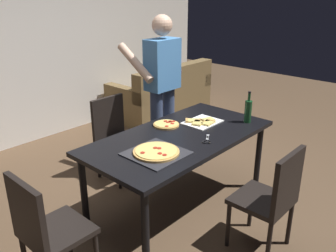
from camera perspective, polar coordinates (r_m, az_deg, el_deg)
ground_plane at (r=3.62m, az=1.80°, el=-12.48°), size 12.00×12.00×0.00m
back_wall at (r=5.13m, az=-21.29°, el=13.05°), size 6.40×0.10×2.80m
dining_table at (r=3.29m, az=1.94°, el=-2.59°), size 1.81×0.91×0.75m
chair_near_camera at (r=2.92m, az=16.35°, el=-10.55°), size 0.42×0.42×0.90m
chair_far_side at (r=3.98m, az=-8.47°, el=-1.08°), size 0.42×0.42×0.90m
chair_left_end at (r=2.61m, az=-19.05°, el=-15.04°), size 0.42×0.42×0.90m
couch at (r=6.00m, az=-0.78°, el=4.75°), size 1.71×0.86×0.85m
person_serving_pizza at (r=4.01m, az=-1.05°, el=6.66°), size 0.55×0.54×1.75m
pepperoni_pizza_on_tray at (r=2.89m, az=-1.89°, el=-4.21°), size 0.44×0.44×0.04m
pizza_slices_on_towel at (r=3.56m, az=5.40°, el=0.68°), size 0.36×0.30×0.03m
wine_bottle at (r=3.62m, az=12.65°, el=2.39°), size 0.07×0.07×0.32m
kitchen_scissors at (r=3.15m, az=6.25°, el=-2.29°), size 0.19×0.15×0.01m
second_pizza_plain at (r=3.48m, az=-0.27°, el=0.24°), size 0.25×0.25×0.03m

